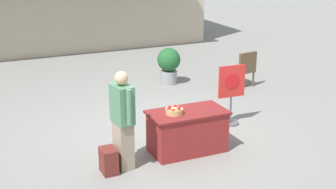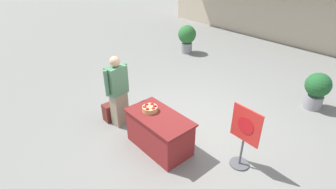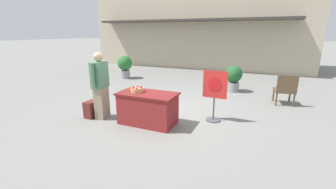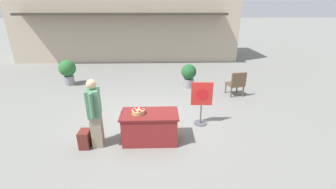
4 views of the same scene
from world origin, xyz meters
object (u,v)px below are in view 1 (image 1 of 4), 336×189
backpack (109,161)px  apple_basket (174,111)px  display_table (187,131)px  person_visitor (123,120)px  patio_chair (244,67)px  poster_board (231,93)px  potted_plant_near_left (169,64)px

backpack → apple_basket: bearing=9.4°
display_table → person_visitor: bearing=-173.4°
display_table → patio_chair: 4.19m
display_table → patio_chair: bearing=43.6°
display_table → patio_chair: (3.03, 2.89, 0.13)m
backpack → person_visitor: bearing=15.9°
person_visitor → backpack: (-0.28, -0.08, -0.63)m
poster_board → apple_basket: bearing=-60.7°
backpack → patio_chair: patio_chair is taller
apple_basket → display_table: bearing=3.4°
display_table → backpack: bearing=-171.6°
apple_basket → potted_plant_near_left: size_ratio=0.32×
backpack → potted_plant_near_left: (2.92, 4.12, 0.33)m
person_visitor → display_table: bearing=0.0°
apple_basket → poster_board: 1.84m
apple_basket → patio_chair: 4.40m
display_table → person_visitor: 1.33m
poster_board → potted_plant_near_left: size_ratio=1.30×
person_visitor → poster_board: person_visitor is taller
apple_basket → person_visitor: 0.98m
patio_chair → potted_plant_near_left: 1.92m
apple_basket → potted_plant_near_left: bearing=67.0°
person_visitor → patio_chair: 5.25m
apple_basket → backpack: 1.41m
apple_basket → patio_chair: (3.30, 2.90, -0.31)m
apple_basket → backpack: (-1.26, -0.21, -0.60)m
person_visitor → poster_board: (2.62, 0.95, -0.17)m
apple_basket → poster_board: (1.65, 0.82, -0.14)m
apple_basket → person_visitor: bearing=-172.5°
person_visitor → patio_chair: person_visitor is taller
backpack → display_table: bearing=8.4°
patio_chair → potted_plant_near_left: size_ratio=0.97×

